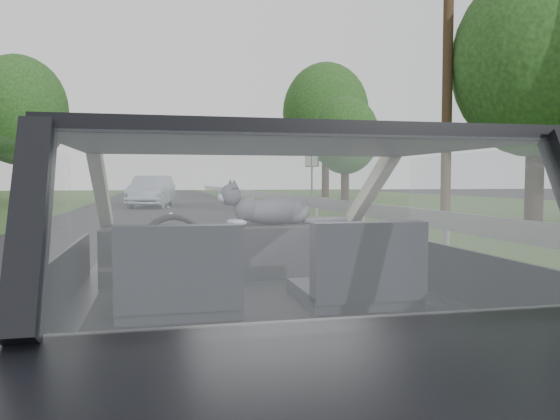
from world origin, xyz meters
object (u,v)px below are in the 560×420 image
cat (273,210)px  highway_sign (312,180)px  other_car (152,191)px  utility_pole (448,69)px  subject_car (260,292)px

cat → highway_sign: highway_sign is taller
other_car → cat: bearing=-77.6°
other_car → utility_pole: (8.32, -12.38, 3.67)m
subject_car → utility_pole: bearing=56.9°
subject_car → other_car: (-0.77, 23.98, 0.02)m
subject_car → other_car: 23.99m
other_car → utility_pole: 15.36m
cat → other_car: bearing=79.9°
cat → highway_sign: (6.92, 23.32, 0.19)m
highway_sign → utility_pole: size_ratio=0.29×
cat → utility_pole: bearing=43.6°
subject_car → highway_sign: size_ratio=1.56×
subject_car → utility_pole: utility_pole is taller
utility_pole → highway_sign: bearing=92.0°
subject_car → other_car: size_ratio=0.88×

